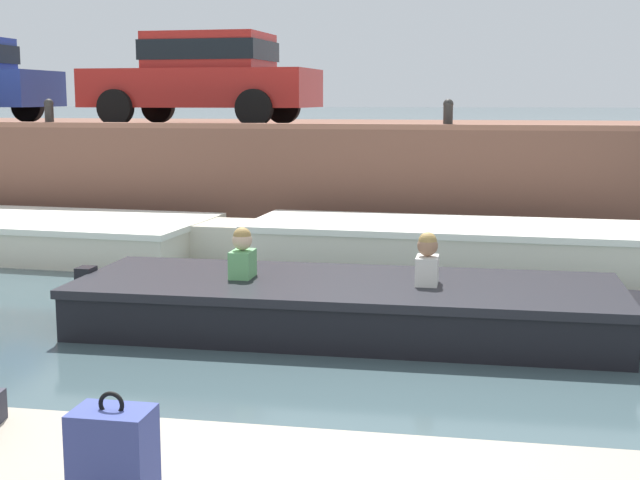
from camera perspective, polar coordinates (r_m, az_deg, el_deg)
The scene contains 9 objects.
ground_plane at distance 8.64m, azimuth 5.70°, elevation -5.55°, with size 400.00×400.00×0.00m, color #3D5156.
far_quay_wall at distance 16.09m, azimuth 8.10°, elevation 4.30°, with size 60.00×6.00×1.72m, color brown.
far_wall_coping at distance 13.17m, azimuth 7.62°, elevation 7.19°, with size 60.00×0.24×0.08m, color #925F4C.
boat_moored_central_cream at distance 11.61m, azimuth 7.42°, elevation -0.35°, with size 6.44×2.03×0.58m.
motorboat_passing at distance 8.35m, azimuth 3.26°, elevation -4.29°, with size 6.19×1.77×0.97m.
car_left_inner_red at distance 15.58m, azimuth -7.36°, elevation 10.44°, with size 3.93×2.08×1.54m.
mooring_bollard_west at distance 14.94m, azimuth -16.95°, elevation 7.86°, with size 0.15×0.15×0.45m.
mooring_bollard_mid at distance 13.29m, azimuth 8.20°, elevation 8.05°, with size 0.15×0.15×0.45m.
backpack_on_ledge at distance 3.35m, azimuth -13.00°, elevation -13.28°, with size 0.28×0.24×0.41m.
Camera 1 is at (0.68, -3.64, 2.18)m, focal length 50.00 mm.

